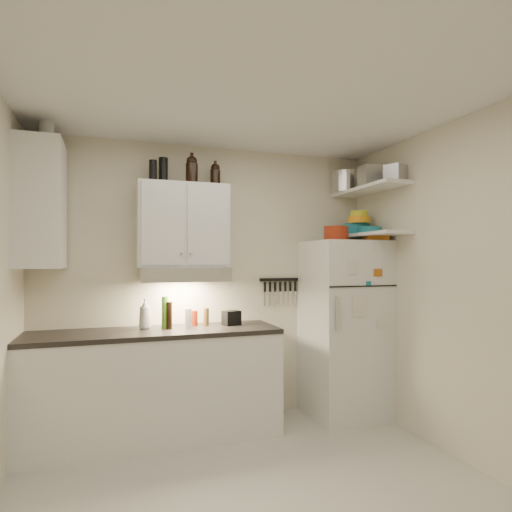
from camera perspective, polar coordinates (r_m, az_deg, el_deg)
name	(u,v)px	position (r m, az deg, el deg)	size (l,w,h in m)	color
floor	(265,504)	(3.08, 1.16, -30.20)	(3.20, 3.00, 0.02)	beige
ceiling	(265,86)	(2.90, 1.15, 21.68)	(3.20, 3.00, 0.02)	white
back_wall	(211,283)	(4.14, -6.03, -3.54)	(3.20, 0.02, 2.60)	beige
right_wall	(467,289)	(3.57, 26.27, -3.94)	(0.02, 3.00, 2.60)	beige
base_cabinet	(155,387)	(3.89, -13.26, -16.60)	(2.10, 0.60, 0.88)	white
countertop	(156,332)	(3.79, -13.24, -9.89)	(2.10, 0.62, 0.04)	black
upper_cabinet	(183,226)	(3.91, -9.74, 3.99)	(0.80, 0.33, 0.75)	white
side_cabinet	(41,205)	(3.78, -26.75, 6.12)	(0.33, 0.55, 1.00)	white
range_hood	(184,274)	(3.84, -9.60, -2.42)	(0.76, 0.46, 0.12)	silver
fridge	(344,328)	(4.32, 11.68, -9.41)	(0.70, 0.68, 1.70)	white
shelf_hi	(369,189)	(4.32, 14.87, 8.59)	(0.30, 0.95, 0.03)	white
shelf_lo	(369,235)	(4.27, 14.89, 2.74)	(0.30, 0.95, 0.03)	white
knife_strip	(279,280)	(4.32, 3.15, -3.15)	(0.42, 0.02, 0.03)	black
dutch_oven	(336,234)	(4.12, 10.63, 2.96)	(0.23, 0.23, 0.13)	maroon
book_stack	(375,237)	(4.25, 15.64, 2.51)	(0.20, 0.25, 0.08)	#B56116
spice_jar	(344,235)	(4.22, 11.72, 2.73)	(0.07, 0.07, 0.11)	silver
stock_pot	(345,182)	(4.58, 11.84, 9.57)	(0.30, 0.30, 0.21)	silver
tin_a	(371,176)	(4.27, 15.06, 10.21)	(0.20, 0.18, 0.20)	#AAAAAD
tin_b	(395,174)	(4.09, 18.08, 10.41)	(0.15, 0.15, 0.15)	#AAAAAD
bowl_teal	(356,229)	(4.44, 13.25, 3.51)	(0.27, 0.27, 0.11)	#166B7C
bowl_orange	(359,220)	(4.38, 13.57, 4.71)	(0.22, 0.22, 0.07)	orange
bowl_yellow	(359,214)	(4.38, 13.57, 5.48)	(0.17, 0.17, 0.05)	gold
plates	(370,230)	(4.22, 14.94, 3.37)	(0.22, 0.22, 0.06)	#166B7C
growler_a	(192,169)	(3.94, -8.56, 11.35)	(0.11, 0.11, 0.26)	black
growler_b	(215,175)	(4.07, -5.46, 10.73)	(0.09, 0.09, 0.22)	black
thermos_a	(163,171)	(3.99, -12.26, 11.04)	(0.08, 0.08, 0.23)	black
thermos_b	(153,171)	(3.93, -13.58, 10.93)	(0.07, 0.07, 0.19)	black
side_jar	(47,131)	(3.86, -26.15, 14.68)	(0.11, 0.11, 0.15)	silver
soap_bottle	(145,312)	(3.83, -14.58, -7.23)	(0.11, 0.12, 0.30)	white
pepper_mill	(206,317)	(3.93, -6.67, -8.07)	(0.05, 0.05, 0.16)	brown
oil_bottle	(165,313)	(3.80, -12.08, -7.40)	(0.05, 0.05, 0.28)	#406F1B
vinegar_bottle	(169,315)	(3.79, -11.49, -7.78)	(0.05, 0.05, 0.24)	black
clear_bottle	(188,318)	(3.83, -9.03, -8.19)	(0.06, 0.06, 0.17)	silver
red_jar	(194,318)	(3.96, -8.29, -8.19)	(0.07, 0.07, 0.14)	maroon
caddy	(231,318)	(3.97, -3.30, -8.24)	(0.15, 0.11, 0.13)	black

